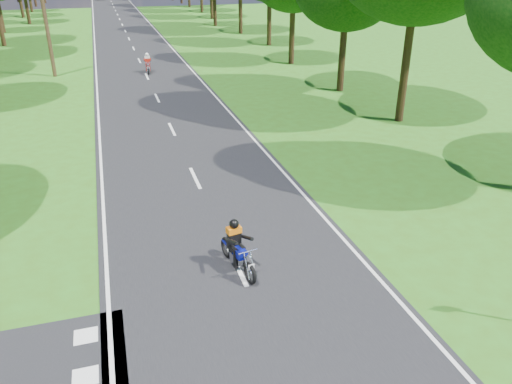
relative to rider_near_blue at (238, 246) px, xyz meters
name	(u,v)px	position (x,y,z in m)	size (l,w,h in m)	color
ground	(259,312)	(0.01, -1.82, -0.71)	(160.00, 160.00, 0.00)	#2D5814
main_road	(125,31)	(0.01, 48.18, -0.70)	(7.00, 140.00, 0.02)	black
road_markings	(125,33)	(-0.13, 46.31, -0.69)	(7.40, 140.00, 0.01)	silver
telegraph_pole	(44,13)	(-5.99, 26.18, 3.36)	(1.20, 0.26, 8.00)	#382616
rider_near_blue	(238,246)	(0.00, 0.00, 0.00)	(0.55, 1.66, 1.38)	#0D1593
rider_far_red	(148,63)	(0.24, 25.34, -0.01)	(0.54, 1.63, 1.36)	#A10F0C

